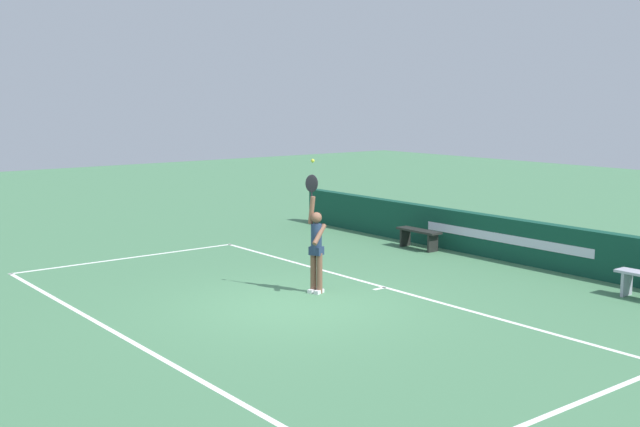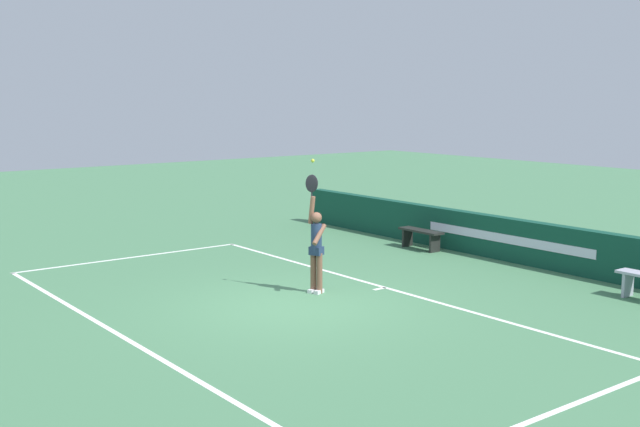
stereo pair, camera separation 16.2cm
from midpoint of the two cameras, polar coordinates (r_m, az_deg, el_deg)
ground_plane at (r=14.30m, az=-1.50°, el=-6.69°), size 60.00×60.00×0.00m
court_lines at (r=14.02m, az=-3.18°, el=-7.01°), size 11.78×5.55×0.00m
back_wall at (r=18.46m, az=14.32°, el=-1.93°), size 15.07×0.30×0.99m
tennis_player at (r=15.00m, az=0.02°, el=-2.29°), size 0.49×0.42×2.31m
tennis_ball at (r=14.83m, az=-0.21°, el=3.86°), size 0.07×0.07×0.07m
courtside_bench_near at (r=19.58m, az=7.57°, el=-1.54°), size 1.27×0.37×0.49m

